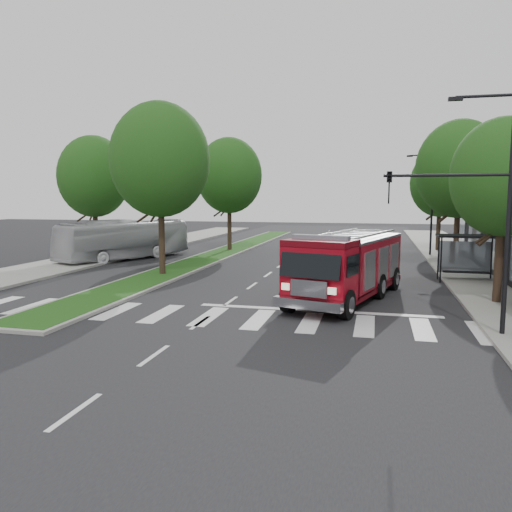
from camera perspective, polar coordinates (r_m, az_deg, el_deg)
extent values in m
plane|color=black|center=(22.64, -2.92, -5.18)|extent=(140.00, 140.00, 0.00)
cube|color=gray|center=(32.17, 24.54, -2.08)|extent=(5.00, 80.00, 0.15)
cube|color=gray|center=(37.81, -19.95, -0.64)|extent=(5.00, 80.00, 0.15)
cube|color=gray|center=(41.37, -3.82, 0.35)|extent=(3.00, 50.00, 0.14)
cube|color=#254A15|center=(41.36, -3.82, 0.46)|extent=(2.60, 49.50, 0.02)
cylinder|color=black|center=(29.04, 20.38, -0.45)|extent=(0.08, 0.08, 2.50)
cylinder|color=black|center=(29.51, 25.78, -0.59)|extent=(0.08, 0.08, 2.50)
cylinder|color=black|center=(30.23, 20.12, -0.17)|extent=(0.08, 0.08, 2.50)
cylinder|color=black|center=(30.68, 25.32, -0.31)|extent=(0.08, 0.08, 2.50)
cube|color=black|center=(29.71, 23.03, 2.11)|extent=(3.20, 1.60, 0.12)
cube|color=#8C99A5|center=(30.51, 22.71, -0.13)|extent=(2.80, 0.04, 1.80)
cube|color=black|center=(29.92, 22.85, -1.71)|extent=(2.40, 0.40, 0.08)
cylinder|color=black|center=(23.97, 25.98, -0.66)|extent=(0.36, 0.36, 3.74)
ellipsoid|color=#19330E|center=(23.81, 26.44, 8.09)|extent=(4.40, 4.40, 5.06)
cylinder|color=black|center=(35.69, 21.92, 2.29)|extent=(0.36, 0.36, 4.40)
ellipsoid|color=#19330E|center=(35.65, 22.23, 9.19)|extent=(5.60, 5.60, 6.44)
cylinder|color=black|center=(45.60, 20.12, 2.96)|extent=(0.36, 0.36, 3.96)
ellipsoid|color=#19330E|center=(45.54, 20.31, 7.82)|extent=(5.00, 5.00, 5.75)
cylinder|color=black|center=(29.97, -10.72, 2.11)|extent=(0.36, 0.36, 4.62)
ellipsoid|color=#19330E|center=(29.96, -10.92, 10.75)|extent=(5.80, 5.80, 6.67)
cylinder|color=black|center=(43.10, -3.05, 3.46)|extent=(0.36, 0.36, 4.40)
ellipsoid|color=#19330E|center=(43.06, -3.08, 9.18)|extent=(5.60, 5.60, 6.44)
cylinder|color=black|center=(39.03, -17.84, 2.64)|extent=(0.36, 0.36, 4.18)
ellipsoid|color=#19330E|center=(38.97, -18.06, 8.63)|extent=(5.20, 5.20, 5.98)
cylinder|color=black|center=(18.23, 26.93, 3.88)|extent=(0.16, 0.16, 8.00)
cylinder|color=black|center=(18.31, 24.75, 16.27)|extent=(1.80, 0.10, 0.10)
cube|color=black|center=(18.16, 21.84, 16.33)|extent=(0.45, 0.20, 0.12)
cylinder|color=black|center=(17.88, 20.85, 8.62)|extent=(4.00, 0.10, 0.10)
imported|color=black|center=(17.73, 14.97, 7.56)|extent=(0.18, 0.22, 1.10)
cylinder|color=black|center=(41.45, 19.47, 5.44)|extent=(0.16, 0.16, 8.00)
cylinder|color=black|center=(41.48, 18.43, 10.88)|extent=(1.80, 0.10, 0.10)
cube|color=black|center=(41.42, 17.16, 10.86)|extent=(0.45, 0.20, 0.12)
cube|color=#58040C|center=(23.26, 10.40, -3.63)|extent=(5.03, 9.33, 0.27)
cube|color=maroon|center=(23.88, 11.14, -0.66)|extent=(4.44, 7.29, 2.13)
cube|color=maroon|center=(20.03, 7.34, -2.00)|extent=(3.09, 2.58, 2.24)
cube|color=#B2B2B7|center=(23.77, 11.20, 2.02)|extent=(4.44, 7.29, 0.13)
cylinder|color=#B2B2B7|center=(24.07, 9.04, 2.63)|extent=(1.87, 6.17, 0.11)
cylinder|color=#B2B2B7|center=(23.47, 13.43, 2.42)|extent=(1.87, 6.17, 0.11)
cube|color=silver|center=(19.10, 5.90, -5.50)|extent=(2.76, 1.12, 0.37)
cube|color=#8C99A5|center=(19.86, 7.41, 2.10)|extent=(2.35, 1.01, 0.19)
cylinder|color=black|center=(20.42, 3.77, -4.83)|extent=(0.68, 1.23, 1.17)
cylinder|color=black|center=(19.50, 10.28, -5.48)|extent=(0.68, 1.23, 1.17)
cylinder|color=black|center=(24.45, 8.35, -2.95)|extent=(0.68, 1.23, 1.17)
cylinder|color=black|center=(23.69, 13.89, -3.39)|extent=(0.68, 1.23, 1.17)
cylinder|color=black|center=(26.82, 10.34, -2.13)|extent=(0.68, 1.23, 1.17)
cylinder|color=black|center=(26.13, 15.42, -2.50)|extent=(0.68, 1.23, 1.17)
imported|color=#B8B8BD|center=(38.68, -14.73, 1.83)|extent=(6.65, 10.86, 3.00)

